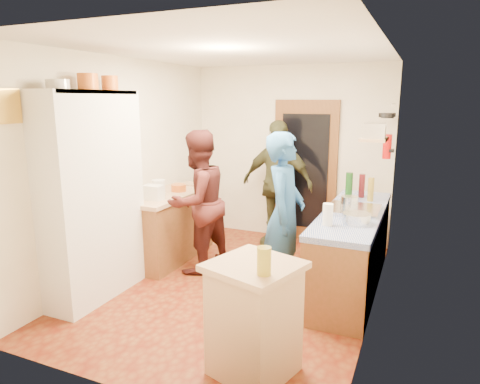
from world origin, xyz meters
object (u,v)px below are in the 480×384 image
Objects in this scene: island_base at (254,322)px; person_left at (202,202)px; person_back at (278,184)px; right_counter_base at (351,252)px; person_hob at (287,216)px; hutch_body at (93,197)px.

person_left reaches higher than island_base.
island_base is 3.09m from person_back.
person_left is 1.37m from person_back.
right_counter_base is 1.69m from person_back.
island_base is 1.53m from person_hob.
hutch_body is at bearing -113.38° from person_back.
person_left reaches higher than right_counter_base.
person_left is at bearing 56.43° from hutch_body.
right_counter_base is 1.25× the size of person_left.
person_hob is 1.61m from person_back.
person_left is at bearing 128.70° from island_base.
person_back is at bearing 139.91° from right_counter_base.
person_back is at bearing 175.01° from person_left.
hutch_body is 1.20× the size of person_back.
hutch_body reaches higher than person_hob.
person_hob is at bearing 97.68° from island_base.
person_hob is 1.18m from person_left.
person_left is at bearing -108.50° from person_back.
person_back is (1.26, 2.34, -0.19)m from hutch_body.
island_base is at bearing -102.84° from right_counter_base.
island_base is at bearing -16.30° from hutch_body.
right_counter_base is at bearing 77.16° from island_base.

